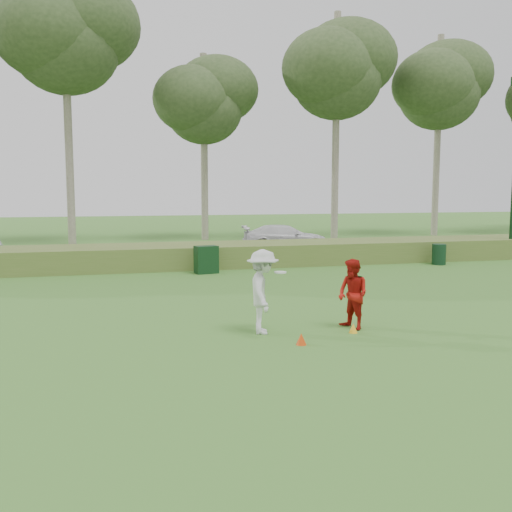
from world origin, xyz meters
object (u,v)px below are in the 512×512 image
object	(u,v)px
cone_orange	(301,339)
utility_cabinet	(206,260)
player_white	(263,292)
car_right	(285,237)
player_red	(353,294)
cone_yellow	(353,328)
trash_bin	(439,254)

from	to	relation	value
cone_orange	utility_cabinet	size ratio (longest dim) A/B	0.23
cone_orange	utility_cabinet	bearing A→B (deg)	90.96
player_white	car_right	size ratio (longest dim) A/B	0.42
player_red	cone_yellow	world-z (taller)	player_red
player_white	utility_cabinet	size ratio (longest dim) A/B	1.78
trash_bin	car_right	xyz separation A→B (m)	(-4.65, 6.87, 0.27)
cone_yellow	utility_cabinet	world-z (taller)	utility_cabinet
player_white	cone_orange	bearing A→B (deg)	-143.42
player_red	cone_orange	distance (m)	1.96
car_right	player_white	bearing A→B (deg)	169.21
player_white	player_red	xyz separation A→B (m)	(2.07, -0.16, -0.13)
car_right	cone_orange	bearing A→B (deg)	171.90
cone_orange	cone_yellow	size ratio (longest dim) A/B	1.12
cone_orange	cone_yellow	distance (m)	1.57
cone_yellow	trash_bin	world-z (taller)	trash_bin
utility_cabinet	cone_yellow	bearing A→B (deg)	-91.69
cone_yellow	trash_bin	size ratio (longest dim) A/B	0.24
cone_orange	car_right	xyz separation A→B (m)	(5.14, 17.35, 0.59)
cone_yellow	trash_bin	bearing A→B (deg)	49.66
player_red	utility_cabinet	distance (m)	9.63
car_right	utility_cabinet	bearing A→B (deg)	150.83
player_white	trash_bin	size ratio (longest dim) A/B	2.13
utility_cabinet	trash_bin	bearing A→B (deg)	-10.80
utility_cabinet	car_right	xyz separation A→B (m)	(5.32, 6.91, 0.18)
player_red	cone_yellow	xyz separation A→B (m)	(-0.13, -0.34, -0.69)
cone_yellow	player_white	bearing A→B (deg)	165.80
player_white	cone_orange	xyz separation A→B (m)	(0.51, -1.13, -0.81)
player_white	cone_yellow	world-z (taller)	player_white
cone_yellow	car_right	bearing A→B (deg)	77.50
cone_yellow	utility_cabinet	bearing A→B (deg)	99.32
utility_cabinet	car_right	size ratio (longest dim) A/B	0.23
cone_yellow	trash_bin	distance (m)	12.92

